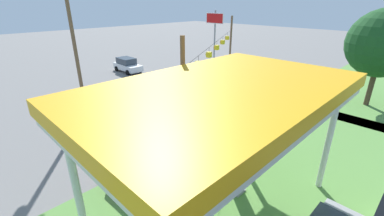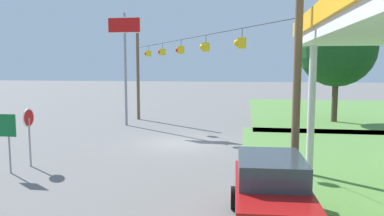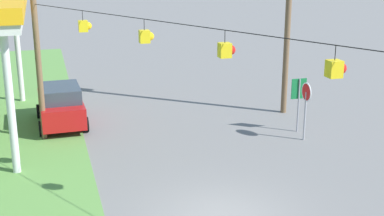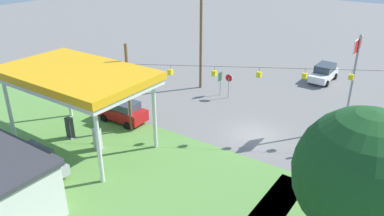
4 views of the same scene
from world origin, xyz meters
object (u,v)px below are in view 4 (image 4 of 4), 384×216
Objects in this scene: car_on_crossroad at (324,73)px; gas_station_canopy at (76,77)px; car_at_pumps_rear at (35,161)px; stop_sign_overhead at (355,63)px; route_sign at (220,79)px; tree_west_verge at (363,175)px; fuel_pump_far at (70,128)px; fuel_pump_near at (98,140)px; car_at_pumps_front at (123,111)px; stop_sign_roadside at (229,81)px; utility_pole_main at (201,28)px.

gas_station_canopy is at bearing -22.02° from car_on_crossroad.
stop_sign_overhead reaches higher than car_at_pumps_rear.
tree_west_verge is at bearing 135.22° from route_sign.
fuel_pump_near is at bearing 180.00° from fuel_pump_far.
fuel_pump_near is 0.40× the size of car_at_pumps_front.
car_at_pumps_rear is 0.58× the size of stop_sign_overhead.
car_on_crossroad is (-10.82, -24.66, -4.50)m from gas_station_canopy.
gas_station_canopy is 6.36× the size of fuel_pump_far.
gas_station_canopy reaches higher than stop_sign_roadside.
car_at_pumps_front is at bearing -27.08° from car_on_crossroad.
fuel_pump_far is 4.72m from car_at_pumps_front.
stop_sign_roadside is (-4.57, -14.31, -3.64)m from gas_station_canopy.
car_on_crossroad is at bearing -113.68° from gas_station_canopy.
stop_sign_roadside reaches higher than route_sign.
fuel_pump_near and fuel_pump_far have the same top height.
route_sign is (-3.47, -14.53, -3.74)m from gas_station_canopy.
utility_pole_main reaches higher than car_at_pumps_rear.
car_on_crossroad is 1.99× the size of route_sign.
car_on_crossroad is at bearing -137.05° from utility_pole_main.
stop_sign_overhead reaches higher than fuel_pump_near.
route_sign is 5.46m from utility_pole_main.
stop_sign_overhead reaches higher than route_sign.
route_sign is (-5.05, -14.53, 0.87)m from fuel_pump_far.
route_sign reaches higher than fuel_pump_far.
utility_pole_main is (0.93, -15.19, 5.50)m from fuel_pump_near.
gas_station_canopy is 2.40× the size of car_at_pumps_rear.
stop_sign_roadside reaches higher than fuel_pump_near.
car_at_pumps_rear is at bearing 81.18° from route_sign.
stop_sign_overhead is at bearing 50.62° from car_at_pumps_rear.
car_at_pumps_rear is 20.45m from utility_pole_main.
car_on_crossroad is (-12.39, -24.66, 0.11)m from fuel_pump_far.
fuel_pump_far is 15.41m from route_sign.
tree_west_verge is at bearing 104.11° from stop_sign_overhead.
stop_sign_overhead reaches higher than fuel_pump_far.
gas_station_canopy is 4.88m from fuel_pump_far.
fuel_pump_near is 16.18m from utility_pole_main.
car_at_pumps_rear is at bearing 114.85° from fuel_pump_far.
car_at_pumps_rear is 30.94m from car_on_crossroad.
car_at_pumps_front is at bearing 69.70° from route_sign.
route_sign is (-3.70, -10.01, 0.73)m from car_at_pumps_front.
car_on_crossroad reaches higher than car_at_pumps_rear.
route_sign is at bearing -112.07° from car_at_pumps_front.
utility_pole_main reaches higher than car_on_crossroad.
tree_west_verge is (-15.06, 15.81, 3.75)m from stop_sign_roadside.
stop_sign_overhead is at bearing -2.95° from stop_sign_roadside.
car_at_pumps_rear is at bearing -17.78° from car_on_crossroad.
stop_sign_roadside is (-6.15, -14.31, 0.97)m from fuel_pump_far.
car_at_pumps_rear is at bearing -102.15° from stop_sign_roadside.
tree_west_verge reaches higher than stop_sign_roadside.
car_at_pumps_rear is 0.41× the size of utility_pole_main.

